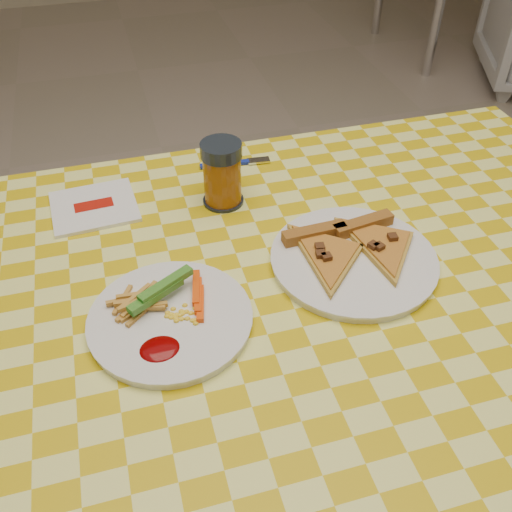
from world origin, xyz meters
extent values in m
cylinder|color=silver|center=(0.54, 0.34, 0.35)|extent=(0.06, 0.06, 0.71)
cube|color=#53361C|center=(0.00, 0.00, 0.73)|extent=(1.20, 0.80, 0.04)
cylinder|color=silver|center=(1.56, 2.16, 0.35)|extent=(0.06, 0.06, 0.71)
cylinder|color=white|center=(-0.17, -0.01, 0.76)|extent=(0.29, 0.29, 0.01)
cylinder|color=white|center=(0.12, 0.03, 0.76)|extent=(0.33, 0.33, 0.01)
cube|color=#0F6112|center=(-0.18, 0.02, 0.79)|extent=(0.09, 0.07, 0.02)
cube|color=#FB4C0B|center=(-0.13, 0.01, 0.78)|extent=(0.06, 0.07, 0.01)
ellipsoid|color=#6E0203|center=(-0.20, -0.07, 0.77)|extent=(0.05, 0.05, 0.01)
cube|color=olive|center=(0.07, 0.09, 0.78)|extent=(0.11, 0.03, 0.02)
cube|color=olive|center=(0.16, 0.09, 0.78)|extent=(0.11, 0.04, 0.02)
cylinder|color=black|center=(-0.04, 0.25, 0.76)|extent=(0.07, 0.07, 0.01)
cylinder|color=#84440E|center=(-0.04, 0.25, 0.80)|extent=(0.06, 0.06, 0.09)
cylinder|color=black|center=(-0.04, 0.25, 0.86)|extent=(0.07, 0.07, 0.02)
cube|color=white|center=(-0.26, 0.29, 0.76)|extent=(0.15, 0.14, 0.01)
cube|color=#AF140A|center=(-0.26, 0.29, 0.76)|extent=(0.07, 0.03, 0.00)
cube|color=#152696|center=(-0.01, 0.36, 0.76)|extent=(0.10, 0.02, 0.01)
cube|color=silver|center=(0.06, 0.36, 0.76)|extent=(0.04, 0.02, 0.00)
camera|label=1|loc=(-0.21, -0.56, 1.35)|focal=40.00mm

